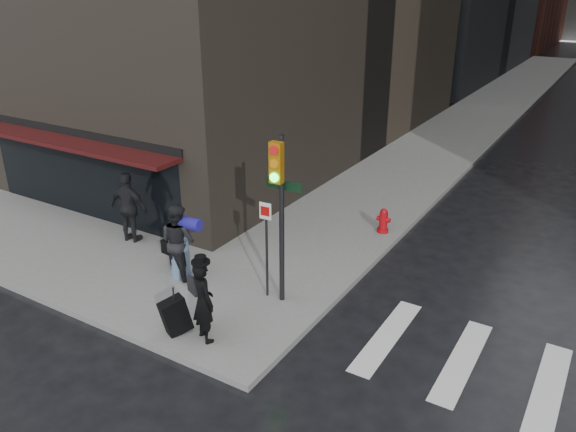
% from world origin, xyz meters
% --- Properties ---
extents(ground, '(140.00, 140.00, 0.00)m').
position_xyz_m(ground, '(0.00, 0.00, 0.00)').
color(ground, black).
rests_on(ground, ground).
extents(sidewalk_left, '(4.00, 50.00, 0.15)m').
position_xyz_m(sidewalk_left, '(0.00, 27.00, 0.07)').
color(sidewalk_left, slate).
rests_on(sidewalk_left, ground).
extents(storefront, '(8.40, 1.11, 2.83)m').
position_xyz_m(storefront, '(-7.00, 1.90, 1.83)').
color(storefront, black).
rests_on(storefront, ground).
extents(man_overcoat, '(1.31, 0.85, 1.95)m').
position_xyz_m(man_overcoat, '(0.26, -1.26, 0.96)').
color(man_overcoat, black).
rests_on(man_overcoat, ground).
extents(man_jeans, '(1.36, 0.83, 1.92)m').
position_xyz_m(man_jeans, '(-1.85, 0.56, 1.11)').
color(man_jeans, black).
rests_on(man_jeans, ground).
extents(man_greycoat, '(1.24, 0.65, 2.03)m').
position_xyz_m(man_greycoat, '(-4.40, 1.40, 1.16)').
color(man_greycoat, black).
rests_on(man_greycoat, ground).
extents(traffic_light, '(0.98, 0.46, 3.92)m').
position_xyz_m(traffic_light, '(0.89, 0.82, 2.68)').
color(traffic_light, black).
rests_on(traffic_light, ground).
extents(fire_hydrant, '(0.41, 0.33, 0.75)m').
position_xyz_m(fire_hydrant, '(1.46, 5.65, 0.48)').
color(fire_hydrant, '#AD0A11').
rests_on(fire_hydrant, ground).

